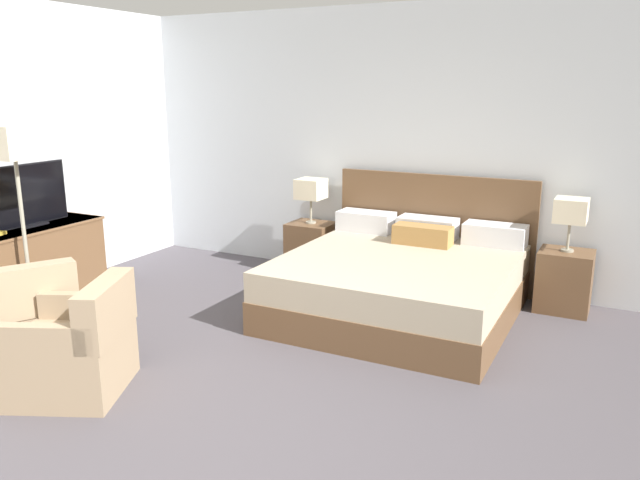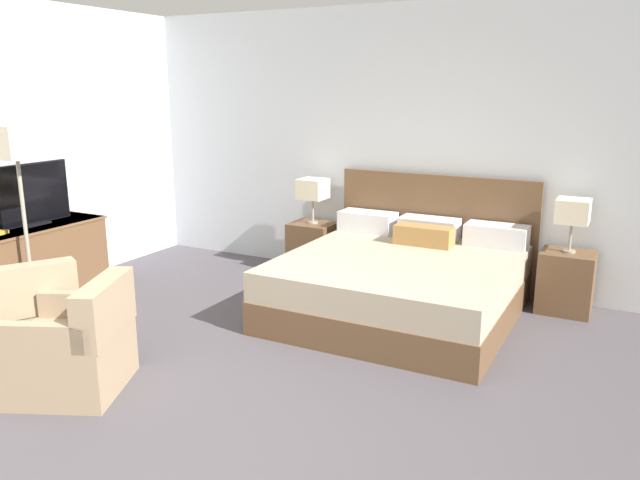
{
  "view_description": "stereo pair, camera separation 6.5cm",
  "coord_description": "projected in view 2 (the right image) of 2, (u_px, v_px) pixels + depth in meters",
  "views": [
    {
      "loc": [
        2.14,
        -2.43,
        1.97
      ],
      "look_at": [
        -0.09,
        1.95,
        0.75
      ],
      "focal_mm": 35.0,
      "sensor_mm": 36.0,
      "label": 1
    },
    {
      "loc": [
        2.2,
        -2.4,
        1.97
      ],
      "look_at": [
        -0.09,
        1.95,
        0.75
      ],
      "focal_mm": 35.0,
      "sensor_mm": 36.0,
      "label": 2
    }
  ],
  "objects": [
    {
      "name": "wall_left",
      "position": [
        20.0,
        151.0,
        5.83
      ],
      "size": [
        0.06,
        5.35,
        2.75
      ],
      "primitive_type": "cube",
      "color": "silver",
      "rests_on": "ground"
    },
    {
      "name": "wall_back",
      "position": [
        403.0,
        146.0,
        6.28
      ],
      "size": [
        7.18,
        0.06,
        2.75
      ],
      "primitive_type": "cube",
      "color": "silver",
      "rests_on": "ground"
    },
    {
      "name": "nightstand_left",
      "position": [
        313.0,
        248.0,
        6.69
      ],
      "size": [
        0.46,
        0.4,
        0.55
      ],
      "color": "brown",
      "rests_on": "ground"
    },
    {
      "name": "ground_plane",
      "position": [
        174.0,
        444.0,
        3.53
      ],
      "size": [
        10.66,
        10.66,
        0.0
      ],
      "primitive_type": "plane",
      "color": "#4C474C"
    },
    {
      "name": "table_lamp_left",
      "position": [
        313.0,
        189.0,
        6.54
      ],
      "size": [
        0.27,
        0.27,
        0.47
      ],
      "color": "gray",
      "rests_on": "nightstand_left"
    },
    {
      "name": "armchair_companion",
      "position": [
        74.0,
        349.0,
        4.1
      ],
      "size": [
        0.91,
        0.9,
        0.76
      ],
      "color": "#9E8466",
      "rests_on": "ground"
    },
    {
      "name": "nightstand_right",
      "position": [
        566.0,
        282.0,
        5.54
      ],
      "size": [
        0.46,
        0.4,
        0.55
      ],
      "color": "brown",
      "rests_on": "ground"
    },
    {
      "name": "armchair_by_window",
      "position": [
        25.0,
        320.0,
        4.62
      ],
      "size": [
        0.93,
        0.93,
        0.76
      ],
      "color": "#9E8466",
      "rests_on": "ground"
    },
    {
      "name": "table_lamp_right",
      "position": [
        573.0,
        212.0,
        5.38
      ],
      "size": [
        0.27,
        0.27,
        0.47
      ],
      "color": "gray",
      "rests_on": "nightstand_right"
    },
    {
      "name": "dresser",
      "position": [
        37.0,
        263.0,
        5.74
      ],
      "size": [
        0.57,
        1.22,
        0.74
      ],
      "color": "brown",
      "rests_on": "ground"
    },
    {
      "name": "bed",
      "position": [
        402.0,
        281.0,
        5.49
      ],
      "size": [
        1.99,
        2.01,
        1.13
      ],
      "color": "brown",
      "rests_on": "ground"
    },
    {
      "name": "tv",
      "position": [
        30.0,
        195.0,
        5.6
      ],
      "size": [
        0.18,
        0.8,
        0.56
      ],
      "color": "black",
      "rests_on": "dresser"
    },
    {
      "name": "floor_lamp",
      "position": [
        17.0,
        154.0,
        4.95
      ],
      "size": [
        0.39,
        0.39,
        1.67
      ],
      "color": "gray",
      "rests_on": "ground"
    }
  ]
}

